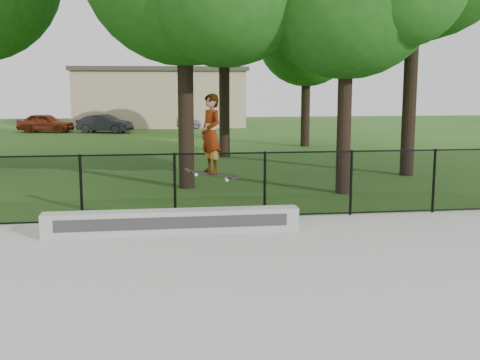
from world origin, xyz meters
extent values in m
plane|color=#295217|center=(0.00, 0.00, 0.00)|extent=(100.00, 100.00, 0.00)
cube|color=#A5A5A0|center=(0.00, 0.00, 0.03)|extent=(14.00, 12.00, 0.06)
cube|color=#979693|center=(-2.09, 4.70, 0.30)|extent=(5.09, 0.40, 0.48)
imported|color=maroon|center=(-9.38, 33.16, 0.61)|extent=(3.78, 2.23, 1.22)
imported|color=black|center=(-5.56, 32.20, 0.58)|extent=(3.41, 2.34, 1.16)
imported|color=gray|center=(-0.97, 35.78, 0.57)|extent=(3.90, 2.54, 1.14)
cube|color=black|center=(-1.34, 4.45, 1.29)|extent=(0.84, 0.23, 0.14)
imported|color=#A3D6D7|center=(-1.34, 4.45, 2.08)|extent=(0.57, 0.66, 1.53)
cylinder|color=black|center=(-4.00, 5.90, 0.81)|extent=(0.06, 0.06, 1.50)
cylinder|color=black|center=(-2.00, 5.90, 0.81)|extent=(0.06, 0.06, 1.50)
cylinder|color=black|center=(0.00, 5.90, 0.81)|extent=(0.06, 0.06, 1.50)
cylinder|color=black|center=(2.00, 5.90, 0.81)|extent=(0.06, 0.06, 1.50)
cylinder|color=black|center=(4.00, 5.90, 0.81)|extent=(0.06, 0.06, 1.50)
cylinder|color=black|center=(0.00, 5.90, 1.53)|extent=(16.00, 0.04, 0.04)
cylinder|color=black|center=(0.00, 5.90, 0.11)|extent=(16.00, 0.04, 0.04)
cube|color=black|center=(0.00, 5.90, 0.81)|extent=(16.00, 0.01, 1.50)
cylinder|color=black|center=(0.50, 18.00, 2.53)|extent=(0.44, 0.44, 5.07)
cylinder|color=black|center=(-1.50, 10.50, 2.42)|extent=(0.44, 0.44, 4.85)
cylinder|color=black|center=(2.80, 9.00, 2.16)|extent=(0.44, 0.44, 4.33)
cylinder|color=black|center=(5.00, 22.00, 2.01)|extent=(0.44, 0.44, 4.03)
sphere|color=#194F15|center=(5.00, 22.00, 5.36)|extent=(4.83, 4.83, 4.83)
cylinder|color=black|center=(6.00, 12.00, 3.01)|extent=(0.44, 0.44, 6.02)
cube|color=tan|center=(-2.00, 38.00, 2.00)|extent=(12.00, 6.00, 4.00)
cube|color=#3F3833|center=(-2.00, 38.00, 4.15)|extent=(12.40, 6.40, 0.30)
camera|label=1|loc=(-2.41, -7.13, 3.01)|focal=45.00mm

